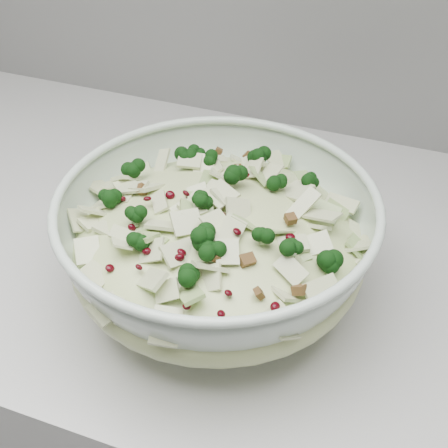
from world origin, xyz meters
TOP-DOWN VIEW (x-y plane):
  - mixing_bowl at (-0.44, 1.60)m, footprint 0.37×0.37m
  - salad at (-0.44, 1.60)m, footprint 0.32×0.32m

SIDE VIEW (x-z plane):
  - mixing_bowl at x=-0.44m, z-range 0.90..1.03m
  - salad at x=-0.44m, z-range 0.92..1.05m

